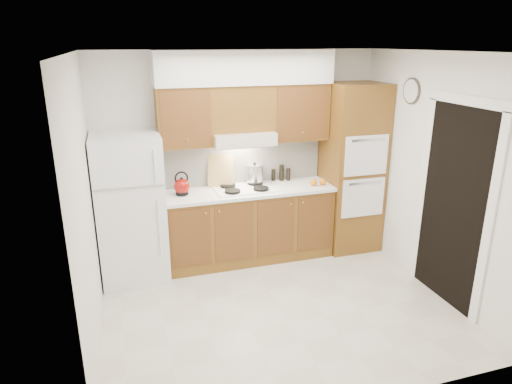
% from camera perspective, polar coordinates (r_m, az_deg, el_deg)
% --- Properties ---
extents(floor, '(3.60, 3.60, 0.00)m').
position_cam_1_polar(floor, '(5.04, 2.75, -13.98)').
color(floor, beige).
rests_on(floor, ground).
extents(ceiling, '(3.60, 3.60, 0.00)m').
position_cam_1_polar(ceiling, '(4.26, 3.30, 17.08)').
color(ceiling, white).
rests_on(ceiling, wall_back).
extents(wall_back, '(3.60, 0.02, 2.60)m').
position_cam_1_polar(wall_back, '(5.86, -2.04, 4.59)').
color(wall_back, white).
rests_on(wall_back, floor).
extents(wall_left, '(0.02, 3.00, 2.60)m').
position_cam_1_polar(wall_left, '(4.24, -20.52, -2.03)').
color(wall_left, white).
rests_on(wall_left, floor).
extents(wall_right, '(0.02, 3.00, 2.60)m').
position_cam_1_polar(wall_right, '(5.35, 21.44, 1.97)').
color(wall_right, white).
rests_on(wall_right, floor).
extents(fridge, '(0.75, 0.72, 1.72)m').
position_cam_1_polar(fridge, '(5.45, -15.38, -1.98)').
color(fridge, white).
rests_on(fridge, floor).
extents(base_cabinets, '(2.11, 0.60, 0.90)m').
position_cam_1_polar(base_cabinets, '(5.85, -0.94, -4.18)').
color(base_cabinets, brown).
rests_on(base_cabinets, floor).
extents(countertop, '(2.13, 0.62, 0.04)m').
position_cam_1_polar(countertop, '(5.68, -0.93, 0.17)').
color(countertop, white).
rests_on(countertop, base_cabinets).
extents(backsplash, '(2.11, 0.03, 0.56)m').
position_cam_1_polar(backsplash, '(5.87, -1.76, 3.81)').
color(backsplash, white).
rests_on(backsplash, countertop).
extents(oven_cabinet, '(0.70, 0.65, 2.20)m').
position_cam_1_polar(oven_cabinet, '(6.14, 11.89, 2.93)').
color(oven_cabinet, brown).
rests_on(oven_cabinet, floor).
extents(upper_cab_left, '(0.63, 0.33, 0.70)m').
position_cam_1_polar(upper_cab_left, '(5.45, -9.01, 9.24)').
color(upper_cab_left, brown).
rests_on(upper_cab_left, wall_back).
extents(upper_cab_right, '(0.73, 0.33, 0.70)m').
position_cam_1_polar(upper_cab_right, '(5.82, 5.25, 9.96)').
color(upper_cab_right, brown).
rests_on(upper_cab_right, wall_back).
extents(range_hood, '(0.75, 0.45, 0.15)m').
position_cam_1_polar(range_hood, '(5.58, -1.71, 6.79)').
color(range_hood, silver).
rests_on(range_hood, wall_back).
extents(upper_cab_over_hood, '(0.75, 0.33, 0.55)m').
position_cam_1_polar(upper_cab_over_hood, '(5.57, -1.91, 10.43)').
color(upper_cab_over_hood, brown).
rests_on(upper_cab_over_hood, range_hood).
extents(soffit, '(2.13, 0.36, 0.40)m').
position_cam_1_polar(soffit, '(5.53, -1.41, 15.32)').
color(soffit, silver).
rests_on(soffit, wall_back).
extents(cooktop, '(0.74, 0.50, 0.01)m').
position_cam_1_polar(cooktop, '(5.68, -1.48, 0.43)').
color(cooktop, white).
rests_on(cooktop, countertop).
extents(doorway, '(0.02, 0.90, 2.10)m').
position_cam_1_polar(doorway, '(5.16, 23.38, -1.78)').
color(doorway, black).
rests_on(doorway, floor).
extents(wall_clock, '(0.02, 0.30, 0.30)m').
position_cam_1_polar(wall_clock, '(5.62, 18.87, 11.86)').
color(wall_clock, '#3F3833').
rests_on(wall_clock, wall_right).
extents(kettle, '(0.22, 0.22, 0.19)m').
position_cam_1_polar(kettle, '(5.50, -9.26, 0.68)').
color(kettle, maroon).
rests_on(kettle, countertop).
extents(cutting_board, '(0.34, 0.21, 0.42)m').
position_cam_1_polar(cutting_board, '(5.73, -4.46, 2.58)').
color(cutting_board, tan).
rests_on(cutting_board, countertop).
extents(stock_pot, '(0.26, 0.26, 0.22)m').
position_cam_1_polar(stock_pot, '(5.83, -0.18, 2.32)').
color(stock_pot, silver).
rests_on(stock_pot, cooktop).
extents(condiment_a, '(0.07, 0.07, 0.21)m').
position_cam_1_polar(condiment_a, '(6.00, 3.22, 2.41)').
color(condiment_a, black).
rests_on(condiment_a, countertop).
extents(condiment_b, '(0.07, 0.07, 0.16)m').
position_cam_1_polar(condiment_b, '(6.02, 4.08, 2.21)').
color(condiment_b, black).
rests_on(condiment_b, countertop).
extents(condiment_c, '(0.06, 0.06, 0.15)m').
position_cam_1_polar(condiment_c, '(6.01, 2.19, 2.15)').
color(condiment_c, black).
rests_on(condiment_c, countertop).
extents(orange_near, '(0.10, 0.10, 0.08)m').
position_cam_1_polar(orange_near, '(5.89, 8.33, 1.27)').
color(orange_near, orange).
rests_on(orange_near, countertop).
extents(orange_far, '(0.10, 0.10, 0.09)m').
position_cam_1_polar(orange_far, '(5.83, 7.22, 1.17)').
color(orange_far, orange).
rests_on(orange_far, countertop).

